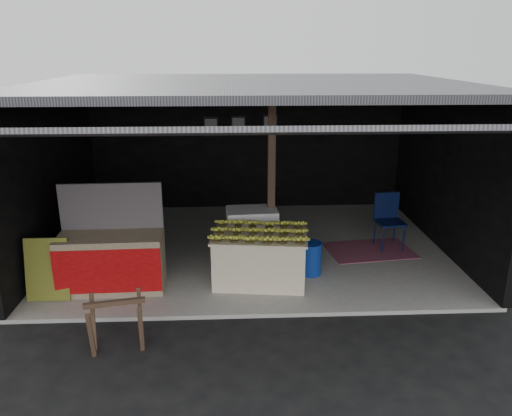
{
  "coord_description": "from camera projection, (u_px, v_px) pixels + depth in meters",
  "views": [
    {
      "loc": [
        -0.33,
        -6.07,
        3.55
      ],
      "look_at": [
        0.03,
        1.55,
        1.1
      ],
      "focal_mm": 35.0,
      "sensor_mm": 36.0,
      "label": 1
    }
  ],
  "objects": [
    {
      "name": "ground",
      "position": [
        259.0,
        318.0,
        6.87
      ],
      "size": [
        80.0,
        80.0,
        0.0
      ],
      "primitive_type": "plane",
      "color": "black",
      "rests_on": "ground"
    },
    {
      "name": "concrete_slab",
      "position": [
        252.0,
        247.0,
        9.24
      ],
      "size": [
        7.0,
        5.0,
        0.06
      ],
      "primitive_type": "cube",
      "color": "gray",
      "rests_on": "ground"
    },
    {
      "name": "shophouse",
      "position": [
        251.0,
        133.0,
        8.91
      ],
      "size": [
        7.4,
        7.29,
        3.02
      ],
      "color": "black",
      "rests_on": "ground"
    },
    {
      "name": "banana_table",
      "position": [
        260.0,
        259.0,
        7.68
      ],
      "size": [
        1.53,
        1.05,
        0.79
      ],
      "rotation": [
        0.0,
        0.0,
        -0.12
      ],
      "color": "silver",
      "rests_on": "concrete_slab"
    },
    {
      "name": "banana_pile",
      "position": [
        260.0,
        230.0,
        7.54
      ],
      "size": [
        1.41,
        0.94,
        0.16
      ],
      "primitive_type": null,
      "rotation": [
        0.0,
        0.0,
        -0.12
      ],
      "color": "gold",
      "rests_on": "banana_table"
    },
    {
      "name": "white_crate",
      "position": [
        252.0,
        235.0,
        8.45
      ],
      "size": [
        0.87,
        0.63,
        0.93
      ],
      "rotation": [
        0.0,
        0.0,
        0.07
      ],
      "color": "white",
      "rests_on": "concrete_slab"
    },
    {
      "name": "neighbor_stall",
      "position": [
        112.0,
        259.0,
        7.48
      ],
      "size": [
        1.55,
        0.74,
        1.58
      ],
      "rotation": [
        0.0,
        0.0,
        0.03
      ],
      "color": "#998466",
      "rests_on": "concrete_slab"
    },
    {
      "name": "green_signboard",
      "position": [
        47.0,
        270.0,
        7.15
      ],
      "size": [
        0.62,
        0.21,
        0.91
      ],
      "primitive_type": "cube",
      "rotation": [
        -0.19,
        0.0,
        0.0
      ],
      "color": "black",
      "rests_on": "concrete_slab"
    },
    {
      "name": "sawhorse",
      "position": [
        116.0,
        320.0,
        6.0
      ],
      "size": [
        0.72,
        0.71,
        0.69
      ],
      "rotation": [
        0.0,
        0.0,
        0.19
      ],
      "color": "#4E3527",
      "rests_on": "ground"
    },
    {
      "name": "water_barrel",
      "position": [
        311.0,
        259.0,
        8.02
      ],
      "size": [
        0.34,
        0.34,
        0.51
      ],
      "primitive_type": "cylinder",
      "color": "#0D2F96",
      "rests_on": "concrete_slab"
    },
    {
      "name": "plastic_chair",
      "position": [
        388.0,
        216.0,
        9.06
      ],
      "size": [
        0.52,
        0.52,
        1.0
      ],
      "rotation": [
        0.0,
        0.0,
        0.11
      ],
      "color": "#0A1237",
      "rests_on": "concrete_slab"
    },
    {
      "name": "magenta_rug",
      "position": [
        370.0,
        250.0,
        9.02
      ],
      "size": [
        1.62,
        1.18,
        0.01
      ],
      "primitive_type": "cube",
      "rotation": [
        0.0,
        0.0,
        0.13
      ],
      "color": "maroon",
      "rests_on": "concrete_slab"
    },
    {
      "name": "picture_frames",
      "position": [
        240.0,
        126.0,
        10.93
      ],
      "size": [
        1.62,
        0.04,
        0.46
      ],
      "color": "black",
      "rests_on": "shophouse"
    }
  ]
}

